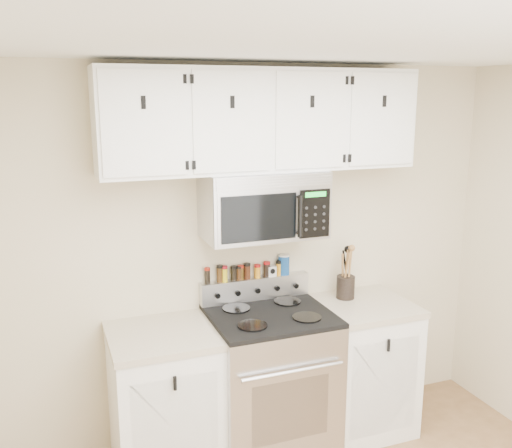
{
  "coord_description": "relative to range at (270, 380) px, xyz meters",
  "views": [
    {
      "loc": [
        -1.29,
        -1.71,
        2.31
      ],
      "look_at": [
        -0.09,
        1.45,
        1.53
      ],
      "focal_mm": 40.0,
      "sensor_mm": 36.0,
      "label": 1
    }
  ],
  "objects": [
    {
      "name": "spice_jar_6",
      "position": [
        -0.06,
        0.28,
        0.67
      ],
      "size": [
        0.05,
        0.05,
        0.11
      ],
      "color": "#3D1C0E",
      "rests_on": "range"
    },
    {
      "name": "range",
      "position": [
        0.0,
        0.0,
        0.0
      ],
      "size": [
        0.76,
        0.65,
        1.1
      ],
      "color": "#B7B7BA",
      "rests_on": "floor"
    },
    {
      "name": "back_wall",
      "position": [
        0.0,
        0.32,
        0.76
      ],
      "size": [
        3.5,
        0.01,
        2.5
      ],
      "primitive_type": "cube",
      "color": "#C0B690",
      "rests_on": "floor"
    },
    {
      "name": "kitchen_timer",
      "position": [
        0.12,
        0.28,
        0.65
      ],
      "size": [
        0.06,
        0.05,
        0.07
      ],
      "primitive_type": "cube",
      "rotation": [
        0.0,
        0.0,
        0.07
      ],
      "color": "silver",
      "rests_on": "range"
    },
    {
      "name": "spice_jar_0",
      "position": [
        -0.33,
        0.28,
        0.67
      ],
      "size": [
        0.04,
        0.04,
        0.11
      ],
      "color": "black",
      "rests_on": "range"
    },
    {
      "name": "spice_jar_5",
      "position": [
        -0.1,
        0.28,
        0.66
      ],
      "size": [
        0.04,
        0.04,
        0.1
      ],
      "color": "#422E0F",
      "rests_on": "range"
    },
    {
      "name": "salt_canister",
      "position": [
        0.21,
        0.28,
        0.68
      ],
      "size": [
        0.08,
        0.08,
        0.14
      ],
      "color": "#154891",
      "rests_on": "range"
    },
    {
      "name": "spice_jar_7",
      "position": [
        0.02,
        0.28,
        0.66
      ],
      "size": [
        0.04,
        0.04,
        0.09
      ],
      "color": "orange",
      "rests_on": "range"
    },
    {
      "name": "spice_jar_3",
      "position": [
        -0.15,
        0.28,
        0.66
      ],
      "size": [
        0.04,
        0.04,
        0.1
      ],
      "color": "black",
      "rests_on": "range"
    },
    {
      "name": "base_cabinet_left",
      "position": [
        -0.69,
        0.02,
        -0.03
      ],
      "size": [
        0.64,
        0.62,
        0.92
      ],
      "color": "white",
      "rests_on": "floor"
    },
    {
      "name": "utensil_crock",
      "position": [
        0.62,
        0.15,
        0.53
      ],
      "size": [
        0.13,
        0.13,
        0.37
      ],
      "color": "black",
      "rests_on": "base_cabinet_right"
    },
    {
      "name": "spice_jar_4",
      "position": [
        -0.11,
        0.28,
        0.66
      ],
      "size": [
        0.04,
        0.04,
        0.09
      ],
      "color": "#3E230F",
      "rests_on": "range"
    },
    {
      "name": "ceiling",
      "position": [
        0.0,
        -1.43,
        2.01
      ],
      "size": [
        3.5,
        3.5,
        0.01
      ],
      "primitive_type": "cube",
      "color": "white",
      "rests_on": "back_wall"
    },
    {
      "name": "spice_jar_2",
      "position": [
        -0.21,
        0.28,
        0.67
      ],
      "size": [
        0.04,
        0.04,
        0.1
      ],
      "color": "gold",
      "rests_on": "range"
    },
    {
      "name": "microwave",
      "position": [
        0.0,
        0.13,
        1.14
      ],
      "size": [
        0.76,
        0.44,
        0.42
      ],
      "color": "#9E9EA3",
      "rests_on": "back_wall"
    },
    {
      "name": "spice_jar_8",
      "position": [
        0.09,
        0.28,
        0.67
      ],
      "size": [
        0.05,
        0.05,
        0.1
      ],
      "color": "black",
      "rests_on": "range"
    },
    {
      "name": "upper_cabinets",
      "position": [
        -0.0,
        0.15,
        1.66
      ],
      "size": [
        2.0,
        0.35,
        0.62
      ],
      "color": "white",
      "rests_on": "back_wall"
    },
    {
      "name": "spice_jar_9",
      "position": [
        0.18,
        0.28,
        0.66
      ],
      "size": [
        0.04,
        0.04,
        0.1
      ],
      "color": "orange",
      "rests_on": "range"
    },
    {
      "name": "spice_jar_10",
      "position": [
        0.18,
        0.28,
        0.67
      ],
      "size": [
        0.04,
        0.04,
        0.11
      ],
      "color": "#3E260F",
      "rests_on": "range"
    },
    {
      "name": "base_cabinet_right",
      "position": [
        0.69,
        0.02,
        -0.03
      ],
      "size": [
        0.64,
        0.62,
        0.92
      ],
      "color": "white",
      "rests_on": "floor"
    },
    {
      "name": "spice_jar_1",
      "position": [
        -0.25,
        0.28,
        0.67
      ],
      "size": [
        0.04,
        0.04,
        0.11
      ],
      "color": "#442A10",
      "rests_on": "range"
    }
  ]
}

